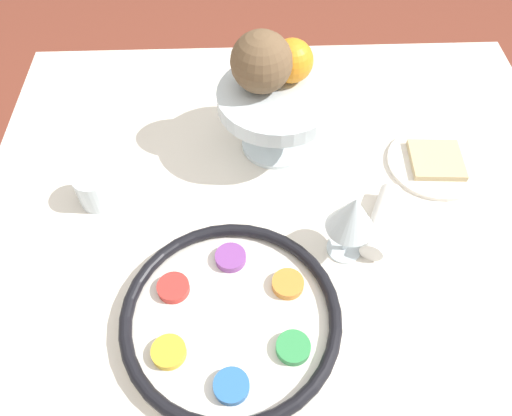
{
  "coord_description": "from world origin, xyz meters",
  "views": [
    {
      "loc": [
        -0.45,
        0.07,
        1.42
      ],
      "look_at": [
        0.06,
        0.05,
        0.75
      ],
      "focal_mm": 35.0,
      "sensor_mm": 36.0,
      "label": 1
    }
  ],
  "objects": [
    {
      "name": "wine_glass",
      "position": [
        -0.0,
        -0.1,
        0.81
      ],
      "size": [
        0.08,
        0.08,
        0.14
      ],
      "color": "silver",
      "rests_on": "dining_table"
    },
    {
      "name": "ground_plane",
      "position": [
        0.0,
        0.0,
        0.0
      ],
      "size": [
        8.0,
        8.0,
        0.0
      ],
      "primitive_type": "plane",
      "color": "brown"
    },
    {
      "name": "dining_table",
      "position": [
        0.0,
        0.0,
        0.36
      ],
      "size": [
        1.14,
        1.1,
        0.71
      ],
      "color": "silver",
      "rests_on": "ground_plane"
    },
    {
      "name": "orange_fruit",
      "position": [
        0.28,
        -0.02,
        0.89
      ],
      "size": [
        0.08,
        0.08,
        0.08
      ],
      "color": "orange",
      "rests_on": "fruit_stand"
    },
    {
      "name": "napkin_roll",
      "position": [
        0.04,
        -0.16,
        0.73
      ],
      "size": [
        0.15,
        0.1,
        0.04
      ],
      "color": "white",
      "rests_on": "dining_table"
    },
    {
      "name": "fruit_stand",
      "position": [
        0.25,
        0.01,
        0.82
      ],
      "size": [
        0.22,
        0.22,
        0.13
      ],
      "color": "silver",
      "rests_on": "dining_table"
    },
    {
      "name": "coconut",
      "position": [
        0.26,
        0.03,
        0.9
      ],
      "size": [
        0.11,
        0.11,
        0.11
      ],
      "color": "brown",
      "rests_on": "fruit_stand"
    },
    {
      "name": "bread_plate",
      "position": [
        0.18,
        -0.3,
        0.72
      ],
      "size": [
        0.18,
        0.18,
        0.02
      ],
      "color": "silver",
      "rests_on": "dining_table"
    },
    {
      "name": "cup_near",
      "position": [
        0.12,
        0.33,
        0.75
      ],
      "size": [
        0.07,
        0.07,
        0.06
      ],
      "color": "silver",
      "rests_on": "dining_table"
    },
    {
      "name": "seder_plate",
      "position": [
        -0.12,
        0.09,
        0.73
      ],
      "size": [
        0.33,
        0.33,
        0.03
      ],
      "color": "silver",
      "rests_on": "dining_table"
    }
  ]
}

